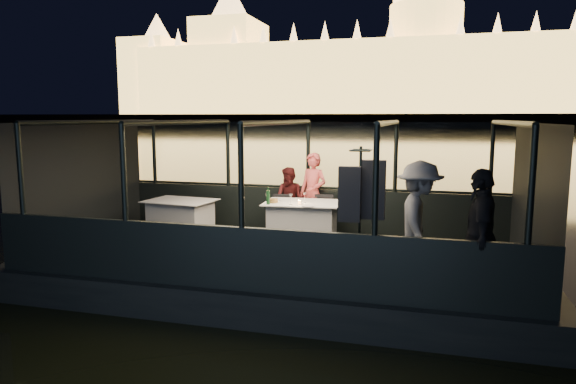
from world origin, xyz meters
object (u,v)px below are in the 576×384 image
(dining_table_central, at_px, (302,221))
(person_man_maroon, at_px, (290,197))
(chair_port_left, at_px, (280,213))
(chair_port_right, at_px, (322,215))
(person_woman_coral, at_px, (313,197))
(passenger_stripe, at_px, (419,224))
(passenger_dark, at_px, (480,237))
(coat_stand, at_px, (359,224))
(wine_bottle, at_px, (268,197))
(dining_table_aft, at_px, (181,216))

(dining_table_central, bearing_deg, person_man_maroon, 121.65)
(chair_port_left, bearing_deg, chair_port_right, -6.75)
(dining_table_central, height_order, chair_port_left, chair_port_left)
(dining_table_central, xyz_separation_m, person_woman_coral, (0.05, 0.72, 0.36))
(chair_port_right, height_order, passenger_stripe, passenger_stripe)
(dining_table_central, bearing_deg, passenger_dark, -41.01)
(chair_port_left, xyz_separation_m, coat_stand, (2.00, -2.85, 0.45))
(person_woman_coral, height_order, person_man_maroon, person_woman_coral)
(chair_port_left, height_order, passenger_dark, passenger_dark)
(chair_port_left, relative_size, person_woman_coral, 0.48)
(coat_stand, distance_m, wine_bottle, 2.80)
(dining_table_central, relative_size, wine_bottle, 4.45)
(chair_port_right, bearing_deg, person_woman_coral, 134.10)
(person_man_maroon, relative_size, passenger_dark, 0.78)
(chair_port_left, xyz_separation_m, passenger_dark, (3.58, -3.06, 0.40))
(chair_port_left, relative_size, passenger_dark, 0.46)
(chair_port_right, bearing_deg, passenger_stripe, -51.11)
(coat_stand, distance_m, passenger_stripe, 0.92)
(chair_port_left, distance_m, person_woman_coral, 0.75)
(wine_bottle, bearing_deg, passenger_stripe, -29.13)
(dining_table_central, xyz_separation_m, dining_table_aft, (-2.55, -0.10, 0.00))
(dining_table_aft, relative_size, chair_port_left, 1.68)
(passenger_dark, bearing_deg, dining_table_aft, -111.18)
(coat_stand, xyz_separation_m, wine_bottle, (-1.97, 1.98, 0.02))
(passenger_dark, bearing_deg, coat_stand, -94.18)
(person_woman_coral, relative_size, wine_bottle, 5.13)
(chair_port_right, distance_m, person_woman_coral, 0.48)
(dining_table_aft, xyz_separation_m, person_woman_coral, (2.60, 0.82, 0.36))
(chair_port_right, distance_m, passenger_stripe, 3.11)
(dining_table_aft, height_order, coat_stand, coat_stand)
(chair_port_left, height_order, wine_bottle, wine_bottle)
(dining_table_central, height_order, person_woman_coral, person_woman_coral)
(chair_port_left, relative_size, coat_stand, 0.40)
(chair_port_left, height_order, passenger_stripe, passenger_stripe)
(chair_port_left, relative_size, chair_port_right, 0.96)
(coat_stand, xyz_separation_m, person_woman_coral, (-1.36, 3.12, -0.15))
(dining_table_aft, bearing_deg, chair_port_right, 10.86)
(chair_port_right, bearing_deg, person_man_maroon, 160.72)
(chair_port_right, distance_m, wine_bottle, 1.31)
(coat_stand, xyz_separation_m, person_man_maroon, (-1.86, 3.12, -0.15))
(dining_table_aft, height_order, person_man_maroon, person_man_maroon)
(dining_table_aft, bearing_deg, person_man_maroon, 21.21)
(dining_table_aft, xyz_separation_m, coat_stand, (3.96, -2.30, 0.51))
(passenger_stripe, bearing_deg, person_man_maroon, 41.78)
(passenger_stripe, xyz_separation_m, passenger_dark, (0.78, -0.64, 0.00))
(person_man_maroon, height_order, passenger_stripe, passenger_stripe)
(person_woman_coral, bearing_deg, coat_stand, -44.98)
(dining_table_aft, bearing_deg, person_woman_coral, 17.47)
(wine_bottle, bearing_deg, coat_stand, -45.11)
(person_woman_coral, relative_size, passenger_dark, 0.95)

